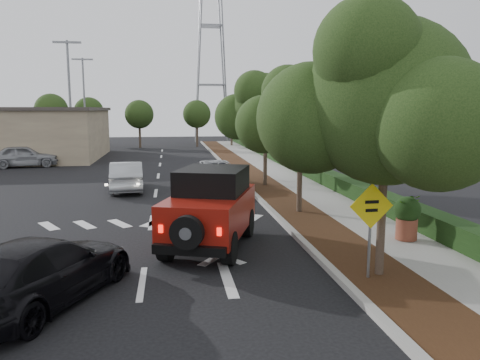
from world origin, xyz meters
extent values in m
plane|color=black|center=(0.00, 0.00, 0.00)|extent=(120.00, 120.00, 0.00)
cube|color=#9E9B93|center=(4.60, 12.00, 0.07)|extent=(0.20, 70.00, 0.15)
cube|color=black|center=(5.60, 12.00, 0.06)|extent=(1.80, 70.00, 0.12)
cube|color=gray|center=(7.50, 12.00, 0.06)|extent=(2.00, 70.00, 0.12)
cube|color=black|center=(8.90, 12.00, 0.40)|extent=(0.80, 70.00, 0.80)
cylinder|color=black|center=(1.48, 4.24, 0.44)|extent=(0.58, 0.93, 0.88)
cylinder|color=black|center=(3.10, 3.67, 0.44)|extent=(0.58, 0.93, 0.88)
cylinder|color=black|center=(0.56, 1.62, 0.44)|extent=(0.58, 0.93, 0.88)
cylinder|color=black|center=(2.18, 1.05, 0.44)|extent=(0.58, 0.93, 0.88)
cube|color=maroon|center=(1.83, 2.65, 1.05)|extent=(3.22, 4.50, 1.10)
cube|color=black|center=(1.94, 2.96, 1.95)|extent=(2.46, 2.72, 0.70)
cube|color=maroon|center=(2.34, 4.11, 0.96)|extent=(2.02, 1.65, 0.90)
cube|color=black|center=(1.13, 0.64, 0.55)|extent=(1.84, 0.81, 0.24)
cylinder|color=black|center=(1.08, 0.49, 1.05)|extent=(0.87, 0.51, 0.84)
cube|color=#FF190C|center=(0.44, 0.95, 1.05)|extent=(0.12, 0.08, 0.20)
cube|color=#FF190C|center=(1.86, 0.45, 1.05)|extent=(0.12, 0.08, 0.20)
imported|color=#ABAEB3|center=(3.04, 12.72, 0.72)|extent=(2.89, 5.38, 1.44)
imported|color=black|center=(-1.99, -0.80, 0.70)|extent=(3.78, 5.19, 1.40)
imported|color=#B0B3B8|center=(-1.45, 13.04, 0.72)|extent=(1.88, 4.49, 1.44)
imported|color=#93959A|center=(-9.39, 23.93, 0.78)|extent=(4.83, 2.69, 1.55)
cylinder|color=slate|center=(5.23, -0.70, 1.14)|extent=(0.07, 0.07, 2.05)
cube|color=yellow|center=(5.23, -0.73, 1.83)|extent=(1.05, 0.04, 1.05)
cube|color=black|center=(5.23, -0.75, 1.93)|extent=(0.33, 0.01, 0.07)
cube|color=black|center=(5.23, -0.75, 1.73)|extent=(0.29, 0.01, 0.07)
cylinder|color=brown|center=(7.70, 2.16, 0.45)|extent=(0.63, 0.63, 0.63)
sphere|color=black|center=(7.70, 2.16, 1.05)|extent=(0.79, 0.79, 0.79)
imported|color=black|center=(7.70, 2.16, 1.14)|extent=(0.67, 0.58, 0.74)
camera|label=1|loc=(0.70, -10.61, 4.01)|focal=35.00mm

